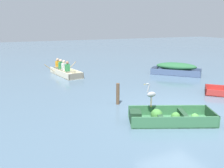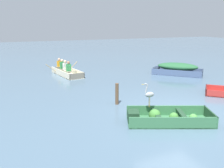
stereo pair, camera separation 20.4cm
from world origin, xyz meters
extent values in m
plane|color=slate|center=(0.00, 0.00, 0.00)|extent=(80.00, 80.00, 0.00)
cube|color=#387047|center=(-0.91, -0.62, 0.02)|extent=(2.98, 2.18, 0.04)
cube|color=#387047|center=(-1.14, -1.12, 0.19)|extent=(2.53, 1.17, 0.39)
cube|color=#387047|center=(-0.68, -0.12, 0.19)|extent=(2.53, 1.17, 0.39)
cube|color=#1E3D27|center=(0.32, -1.17, 0.19)|extent=(0.52, 1.07, 0.39)
cube|color=#1E3D27|center=(-2.00, -0.13, 0.21)|extent=(0.54, 0.62, 0.35)
cube|color=#1E3D27|center=(-1.29, -0.45, 0.29)|extent=(0.58, 1.03, 0.04)
cube|color=#1E3D27|center=(-0.53, -0.79, 0.29)|extent=(0.58, 1.03, 0.04)
sphere|color=#428438|center=(-1.34, -0.40, 0.24)|extent=(0.39, 0.39, 0.39)
sphere|color=#428438|center=(-0.80, -0.71, 0.19)|extent=(0.30, 0.30, 0.30)
sphere|color=#4C9342|center=(-0.26, -1.02, 0.18)|extent=(0.28, 0.28, 0.28)
cube|color=maroon|center=(2.83, 1.55, 0.15)|extent=(0.81, 0.84, 0.30)
cube|color=#475B7F|center=(4.35, 5.55, 0.02)|extent=(2.93, 2.99, 0.04)
cube|color=#475B7F|center=(3.95, 5.18, 0.20)|extent=(2.14, 2.24, 0.39)
cube|color=#475B7F|center=(4.74, 5.93, 0.20)|extent=(2.14, 2.24, 0.39)
cube|color=#273246|center=(5.38, 4.47, 0.20)|extent=(0.86, 0.82, 0.39)
cube|color=#273246|center=(3.42, 6.53, 0.22)|extent=(0.62, 0.61, 0.35)
cube|color=#273246|center=(4.03, 5.89, 0.29)|extent=(0.86, 0.83, 0.04)
cube|color=#273246|center=(4.66, 5.22, 0.29)|extent=(0.86, 0.83, 0.04)
ellipsoid|color=#286038|center=(4.35, 5.55, 0.53)|extent=(2.51, 2.55, 0.47)
cube|color=beige|center=(-2.04, 8.35, 0.02)|extent=(1.37, 3.14, 0.04)
cube|color=beige|center=(-2.49, 8.29, 0.18)|extent=(0.47, 3.01, 0.37)
cube|color=beige|center=(-1.59, 8.41, 0.18)|extent=(0.47, 3.01, 0.37)
cube|color=gray|center=(-1.83, 6.87, 0.18)|extent=(0.95, 0.18, 0.37)
cube|color=gray|center=(-2.22, 9.68, 0.20)|extent=(0.48, 0.42, 0.33)
cube|color=gray|center=(-2.10, 8.80, 0.27)|extent=(0.87, 0.28, 0.04)
cube|color=gray|center=(-1.97, 7.90, 0.27)|extent=(0.87, 0.28, 0.04)
cube|color=#338C4C|center=(-2.00, 8.09, 0.51)|extent=(0.30, 0.22, 0.44)
sphere|color=#9E7051|center=(-2.00, 8.09, 0.83)|extent=(0.18, 0.18, 0.18)
cube|color=white|center=(-2.07, 8.61, 0.51)|extent=(0.30, 0.22, 0.44)
sphere|color=beige|center=(-2.07, 8.61, 0.83)|extent=(0.18, 0.18, 0.18)
cube|color=#338C4C|center=(-2.15, 9.14, 0.51)|extent=(0.30, 0.22, 0.44)
sphere|color=beige|center=(-2.15, 9.14, 0.83)|extent=(0.18, 0.18, 0.18)
cube|color=orange|center=(-2.22, 9.67, 0.51)|extent=(0.30, 0.22, 0.44)
sphere|color=tan|center=(-2.22, 9.67, 0.83)|extent=(0.18, 0.18, 0.18)
cylinder|color=tan|center=(-2.92, 9.03, 0.42)|extent=(0.64, 0.13, 0.55)
cylinder|color=tan|center=(-1.38, 9.25, 0.42)|extent=(0.64, 0.13, 0.55)
cylinder|color=olive|center=(-1.39, -0.15, 0.61)|extent=(0.02, 0.02, 0.35)
cylinder|color=olive|center=(-1.38, -0.09, 0.61)|extent=(0.02, 0.02, 0.35)
ellipsoid|color=#93999E|center=(-1.38, -0.12, 0.87)|extent=(0.33, 0.17, 0.18)
cylinder|color=#93999E|center=(-1.50, -0.11, 1.09)|extent=(0.12, 0.05, 0.28)
ellipsoid|color=#93999E|center=(-1.54, -0.10, 1.24)|extent=(0.12, 0.07, 0.06)
cone|color=gold|center=(-1.62, -0.09, 1.24)|extent=(0.10, 0.03, 0.02)
cylinder|color=brown|center=(-1.68, 1.79, 0.43)|extent=(0.14, 0.14, 0.87)
camera|label=1|loc=(-6.01, -6.79, 3.19)|focal=40.00mm
camera|label=2|loc=(-5.82, -6.88, 3.19)|focal=40.00mm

